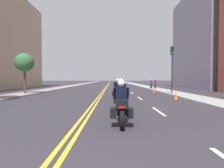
{
  "coord_description": "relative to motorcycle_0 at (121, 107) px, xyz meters",
  "views": [
    {
      "loc": [
        1.14,
        -0.93,
        1.62
      ],
      "look_at": [
        1.16,
        13.53,
        1.22
      ],
      "focal_mm": 28.56,
      "sensor_mm": 36.0,
      "label": 1
    }
  ],
  "objects": [
    {
      "name": "ground_plane",
      "position": [
        -1.47,
        42.61,
        -0.64
      ],
      "size": [
        264.0,
        264.0,
        0.0
      ],
      "primitive_type": "plane",
      "color": "#302D34"
    },
    {
      "name": "sidewalk_left",
      "position": [
        -9.64,
        42.61,
        -0.58
      ],
      "size": [
        2.38,
        144.0,
        0.12
      ],
      "primitive_type": "cube",
      "color": "gray",
      "rests_on": "ground"
    },
    {
      "name": "sidewalk_right",
      "position": [
        6.69,
        42.61,
        -0.58
      ],
      "size": [
        2.38,
        144.0,
        0.12
      ],
      "primitive_type": "cube",
      "color": "#9FA49C",
      "rests_on": "ground"
    },
    {
      "name": "centreline_yellow_inner",
      "position": [
        -1.59,
        42.61,
        -0.64
      ],
      "size": [
        0.12,
        132.0,
        0.01
      ],
      "primitive_type": "cube",
      "color": "yellow",
      "rests_on": "ground"
    },
    {
      "name": "centreline_yellow_outer",
      "position": [
        -1.35,
        42.61,
        -0.64
      ],
      "size": [
        0.12,
        132.0,
        0.01
      ],
      "primitive_type": "cube",
      "color": "yellow",
      "rests_on": "ground"
    },
    {
      "name": "lane_dashes_white",
      "position": [
        2.01,
        23.61,
        -0.64
      ],
      "size": [
        0.14,
        56.4,
        0.01
      ],
      "color": "silver",
      "rests_on": "ground"
    },
    {
      "name": "building_left_1",
      "position": [
        -19.01,
        24.38,
        7.32
      ],
      "size": [
        6.58,
        16.96,
        15.92
      ],
      "color": "tan",
      "rests_on": "ground"
    },
    {
      "name": "building_right_1",
      "position": [
        17.61,
        24.78,
        7.64
      ],
      "size": [
        9.68,
        14.85,
        16.56
      ],
      "color": "gray",
      "rests_on": "ground"
    },
    {
      "name": "motorcycle_0",
      "position": [
        0.0,
        0.0,
        0.0
      ],
      "size": [
        0.77,
        2.17,
        1.61
      ],
      "rotation": [
        0.0,
        0.0,
        -0.02
      ],
      "color": "black",
      "rests_on": "ground"
    },
    {
      "name": "motorcycle_1",
      "position": [
        0.15,
        3.39,
        0.01
      ],
      "size": [
        0.77,
        2.18,
        1.65
      ],
      "rotation": [
        0.0,
        0.0,
        -0.03
      ],
      "color": "black",
      "rests_on": "ground"
    },
    {
      "name": "motorcycle_2",
      "position": [
        0.08,
        7.54,
        0.01
      ],
      "size": [
        0.78,
        2.21,
        1.66
      ],
      "rotation": [
        0.0,
        0.0,
        -0.06
      ],
      "color": "black",
      "rests_on": "ground"
    },
    {
      "name": "motorcycle_3",
      "position": [
        0.23,
        10.89,
        0.01
      ],
      "size": [
        0.77,
        2.29,
        1.64
      ],
      "rotation": [
        0.0,
        0.0,
        0.03
      ],
      "color": "black",
      "rests_on": "ground"
    },
    {
      "name": "traffic_cone_0",
      "position": [
        4.52,
        7.12,
        -0.27
      ],
      "size": [
        0.36,
        0.36,
        0.76
      ],
      "color": "black",
      "rests_on": "ground"
    },
    {
      "name": "traffic_cone_1",
      "position": [
        4.46,
        14.0,
        -0.31
      ],
      "size": [
        0.31,
        0.31,
        0.68
      ],
      "color": "black",
      "rests_on": "ground"
    },
    {
      "name": "traffic_light_near",
      "position": [
        5.9,
        12.16,
        2.76
      ],
      "size": [
        0.28,
        0.38,
        4.98
      ],
      "color": "black",
      "rests_on": "ground"
    },
    {
      "name": "pedestrian_0",
      "position": [
        6.07,
        22.65,
        0.21
      ],
      "size": [
        0.42,
        0.38,
        1.65
      ],
      "rotation": [
        0.0,
        0.0,
        0.56
      ],
      "color": "#202D2D",
      "rests_on": "ground"
    },
    {
      "name": "pedestrian_1",
      "position": [
        6.64,
        22.32,
        0.25
      ],
      "size": [
        0.46,
        0.44,
        1.72
      ],
      "rotation": [
        0.0,
        0.0,
        5.54
      ],
      "color": "#282B2D",
      "rests_on": "ground"
    },
    {
      "name": "street_tree_1",
      "position": [
        -9.62,
        12.62,
        2.7
      ],
      "size": [
        1.96,
        1.96,
        4.37
      ],
      "color": "#473B26",
      "rests_on": "ground"
    }
  ]
}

